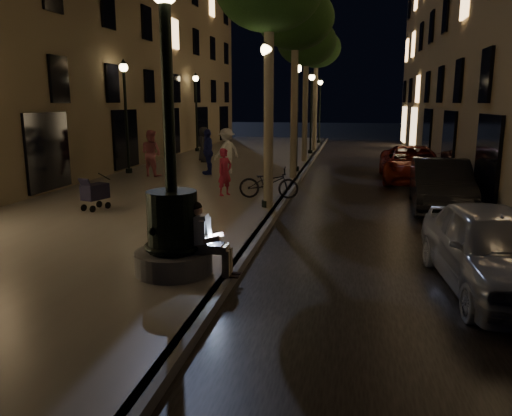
% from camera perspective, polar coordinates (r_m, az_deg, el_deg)
% --- Properties ---
extents(ground, '(120.00, 120.00, 0.00)m').
position_cam_1_polar(ground, '(21.57, 5.07, 3.35)').
color(ground, black).
rests_on(ground, ground).
extents(cobble_lane, '(6.00, 45.00, 0.02)m').
position_cam_1_polar(cobble_lane, '(21.49, 13.07, 3.08)').
color(cobble_lane, black).
rests_on(cobble_lane, ground).
extents(promenade, '(8.00, 45.00, 0.20)m').
position_cam_1_polar(promenade, '(22.30, -5.23, 3.89)').
color(promenade, slate).
rests_on(promenade, ground).
extents(curb_strip, '(0.25, 45.00, 0.20)m').
position_cam_1_polar(curb_strip, '(21.55, 5.08, 3.61)').
color(curb_strip, '#59595B').
rests_on(curb_strip, ground).
extents(building_left, '(8.00, 36.00, 15.00)m').
position_cam_1_polar(building_left, '(28.34, -20.51, 19.96)').
color(building_left, '#7D6A4E').
rests_on(building_left, ground).
extents(fountain_lamppost, '(1.40, 1.40, 5.21)m').
position_cam_1_polar(fountain_lamppost, '(9.01, -9.54, -1.13)').
color(fountain_lamppost, '#59595B').
rests_on(fountain_lamppost, promenade).
extents(seated_man_laptop, '(0.95, 0.32, 1.32)m').
position_cam_1_polar(seated_man_laptop, '(8.90, -5.77, -3.25)').
color(seated_man_laptop, tan).
rests_on(seated_man_laptop, promenade).
extents(tree_second, '(3.00, 3.00, 7.40)m').
position_cam_1_polar(tree_second, '(20.59, 4.53, 20.64)').
color(tree_second, '#6B604C').
rests_on(tree_second, promenade).
extents(tree_third, '(3.00, 3.00, 7.20)m').
position_cam_1_polar(tree_third, '(26.49, 5.79, 18.25)').
color(tree_third, '#6B604C').
rests_on(tree_third, promenade).
extents(tree_far, '(3.00, 3.00, 7.50)m').
position_cam_1_polar(tree_far, '(32.46, 6.92, 17.59)').
color(tree_far, '#6B604C').
rests_on(tree_far, promenade).
extents(lamp_curb_a, '(0.36, 0.36, 4.81)m').
position_cam_1_polar(lamp_curb_a, '(14.42, 1.25, 12.02)').
color(lamp_curb_a, black).
rests_on(lamp_curb_a, promenade).
extents(lamp_curb_b, '(0.36, 0.36, 4.81)m').
position_cam_1_polar(lamp_curb_b, '(22.35, 4.71, 11.98)').
color(lamp_curb_b, black).
rests_on(lamp_curb_b, promenade).
extents(lamp_curb_c, '(0.36, 0.36, 4.81)m').
position_cam_1_polar(lamp_curb_c, '(30.32, 6.35, 11.95)').
color(lamp_curb_c, black).
rests_on(lamp_curb_c, promenade).
extents(lamp_curb_d, '(0.36, 0.36, 4.81)m').
position_cam_1_polar(lamp_curb_d, '(38.30, 7.31, 11.93)').
color(lamp_curb_d, black).
rests_on(lamp_curb_d, promenade).
extents(lamp_left_b, '(0.36, 0.36, 4.81)m').
position_cam_1_polar(lamp_left_b, '(22.33, -14.71, 11.64)').
color(lamp_left_b, black).
rests_on(lamp_left_b, promenade).
extents(lamp_left_c, '(0.36, 0.36, 4.81)m').
position_cam_1_polar(lamp_left_c, '(31.67, -6.85, 11.94)').
color(lamp_left_c, black).
rests_on(lamp_left_c, promenade).
extents(stroller, '(0.64, 1.04, 1.05)m').
position_cam_1_polar(stroller, '(14.94, -17.95, 1.77)').
color(stroller, black).
rests_on(stroller, promenade).
extents(car_front, '(2.11, 4.52, 1.50)m').
position_cam_1_polar(car_front, '(9.57, 25.52, -4.25)').
color(car_front, '#A7A9AE').
rests_on(car_front, ground).
extents(car_second, '(1.92, 4.73, 1.53)m').
position_cam_1_polar(car_second, '(16.21, 20.33, 2.50)').
color(car_second, black).
rests_on(car_second, ground).
extents(car_third, '(2.50, 5.29, 1.46)m').
position_cam_1_polar(car_third, '(21.63, 17.40, 4.82)').
color(car_third, maroon).
rests_on(car_third, ground).
extents(pedestrian_red, '(0.63, 0.68, 1.55)m').
position_cam_1_polar(pedestrian_red, '(16.48, -3.59, 4.12)').
color(pedestrian_red, '#B82440').
rests_on(pedestrian_red, promenade).
extents(pedestrian_pink, '(1.11, 0.97, 1.91)m').
position_cam_1_polar(pedestrian_pink, '(21.22, -11.88, 6.14)').
color(pedestrian_pink, '#CA6B78').
rests_on(pedestrian_pink, promenade).
extents(pedestrian_white, '(1.35, 1.43, 1.94)m').
position_cam_1_polar(pedestrian_white, '(21.62, -3.37, 6.52)').
color(pedestrian_white, white).
rests_on(pedestrian_white, promenade).
extents(pedestrian_blue, '(0.98, 1.21, 1.92)m').
position_cam_1_polar(pedestrian_blue, '(21.47, -5.53, 6.43)').
color(pedestrian_blue, navy).
rests_on(pedestrian_blue, promenade).
extents(pedestrian_dark, '(0.58, 0.88, 1.80)m').
position_cam_1_polar(pedestrian_dark, '(25.96, -5.99, 7.23)').
color(pedestrian_dark, '#303135').
rests_on(pedestrian_dark, promenade).
extents(bicycle, '(1.95, 0.81, 1.00)m').
position_cam_1_polar(bicycle, '(15.99, 1.47, 2.90)').
color(bicycle, black).
rests_on(bicycle, promenade).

